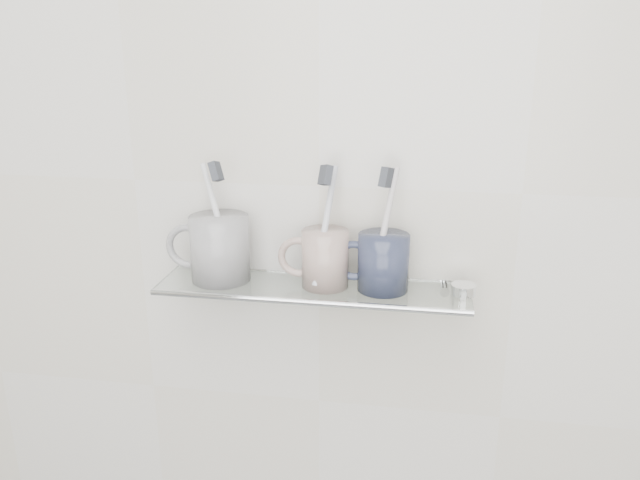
% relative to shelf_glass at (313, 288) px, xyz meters
% --- Properties ---
extents(wall_back, '(2.50, 0.00, 2.50)m').
position_rel_shelf_glass_xyz_m(wall_back, '(0.00, 0.06, 0.15)').
color(wall_back, beige).
rests_on(wall_back, ground).
extents(shelf_glass, '(0.50, 0.12, 0.01)m').
position_rel_shelf_glass_xyz_m(shelf_glass, '(0.00, 0.00, 0.00)').
color(shelf_glass, silver).
rests_on(shelf_glass, wall_back).
extents(shelf_rail, '(0.50, 0.01, 0.01)m').
position_rel_shelf_glass_xyz_m(shelf_rail, '(0.00, -0.06, 0.00)').
color(shelf_rail, silver).
rests_on(shelf_rail, shelf_glass).
extents(bracket_left, '(0.02, 0.03, 0.02)m').
position_rel_shelf_glass_xyz_m(bracket_left, '(-0.21, 0.05, -0.01)').
color(bracket_left, silver).
rests_on(bracket_left, wall_back).
extents(bracket_right, '(0.02, 0.03, 0.02)m').
position_rel_shelf_glass_xyz_m(bracket_right, '(0.21, 0.05, -0.01)').
color(bracket_right, silver).
rests_on(bracket_right, wall_back).
extents(mug_left, '(0.10, 0.10, 0.11)m').
position_rel_shelf_glass_xyz_m(mug_left, '(-0.15, 0.00, 0.06)').
color(mug_left, silver).
rests_on(mug_left, shelf_glass).
extents(mug_left_handle, '(0.08, 0.01, 0.08)m').
position_rel_shelf_glass_xyz_m(mug_left_handle, '(-0.21, 0.00, 0.06)').
color(mug_left_handle, silver).
rests_on(mug_left_handle, mug_left).
extents(toothbrush_left, '(0.07, 0.06, 0.18)m').
position_rel_shelf_glass_xyz_m(toothbrush_left, '(-0.15, 0.00, 0.10)').
color(toothbrush_left, silver).
rests_on(toothbrush_left, mug_left).
extents(bristles_left, '(0.02, 0.03, 0.04)m').
position_rel_shelf_glass_xyz_m(bristles_left, '(-0.15, 0.00, 0.19)').
color(bristles_left, '#31343B').
rests_on(bristles_left, toothbrush_left).
extents(mug_center, '(0.10, 0.10, 0.09)m').
position_rel_shelf_glass_xyz_m(mug_center, '(0.02, 0.00, 0.05)').
color(mug_center, silver).
rests_on(mug_center, shelf_glass).
extents(mug_center_handle, '(0.07, 0.01, 0.07)m').
position_rel_shelf_glass_xyz_m(mug_center_handle, '(-0.02, 0.00, 0.05)').
color(mug_center_handle, silver).
rests_on(mug_center_handle, mug_center).
extents(toothbrush_center, '(0.04, 0.08, 0.18)m').
position_rel_shelf_glass_xyz_m(toothbrush_center, '(0.02, 0.00, 0.10)').
color(toothbrush_center, silver).
rests_on(toothbrush_center, mug_center).
extents(bristles_center, '(0.03, 0.03, 0.04)m').
position_rel_shelf_glass_xyz_m(bristles_center, '(0.02, 0.00, 0.19)').
color(bristles_center, '#31343B').
rests_on(bristles_center, toothbrush_center).
extents(mug_right, '(0.11, 0.11, 0.09)m').
position_rel_shelf_glass_xyz_m(mug_right, '(0.11, 0.00, 0.05)').
color(mug_right, '#1E2238').
rests_on(mug_right, shelf_glass).
extents(mug_right_handle, '(0.07, 0.01, 0.07)m').
position_rel_shelf_glass_xyz_m(mug_right_handle, '(0.07, 0.00, 0.05)').
color(mug_right_handle, '#1E2238').
rests_on(mug_right_handle, mug_right).
extents(toothbrush_right, '(0.04, 0.04, 0.19)m').
position_rel_shelf_glass_xyz_m(toothbrush_right, '(0.11, 0.00, 0.10)').
color(toothbrush_right, beige).
rests_on(toothbrush_right, mug_right).
extents(bristles_right, '(0.02, 0.03, 0.03)m').
position_rel_shelf_glass_xyz_m(bristles_right, '(0.11, 0.00, 0.19)').
color(bristles_right, '#31343B').
rests_on(bristles_right, toothbrush_right).
extents(chrome_cap, '(0.04, 0.04, 0.02)m').
position_rel_shelf_glass_xyz_m(chrome_cap, '(0.24, 0.00, 0.01)').
color(chrome_cap, silver).
rests_on(chrome_cap, shelf_glass).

